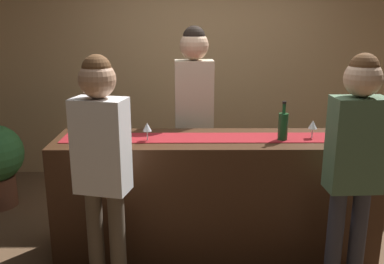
% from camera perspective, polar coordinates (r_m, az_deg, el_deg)
% --- Properties ---
extents(ground_plane, '(10.00, 10.00, 0.00)m').
position_cam_1_polar(ground_plane, '(3.71, 2.95, -15.39)').
color(ground_plane, brown).
extents(back_wall, '(6.00, 0.12, 2.90)m').
position_cam_1_polar(back_wall, '(5.11, 1.97, 10.33)').
color(back_wall, tan).
rests_on(back_wall, ground).
extents(bar_counter, '(2.50, 0.60, 0.97)m').
position_cam_1_polar(bar_counter, '(3.49, 3.06, -8.51)').
color(bar_counter, '#3D2314').
rests_on(bar_counter, ground).
extents(counter_runner_cloth, '(2.38, 0.28, 0.01)m').
position_cam_1_polar(counter_runner_cloth, '(3.32, 3.18, -0.78)').
color(counter_runner_cloth, maroon).
rests_on(counter_runner_cloth, bar_counter).
extents(wine_bottle_clear, '(0.07, 0.07, 0.30)m').
position_cam_1_polar(wine_bottle_clear, '(3.32, -9.10, 1.00)').
color(wine_bottle_clear, '#B2C6C1').
rests_on(wine_bottle_clear, bar_counter).
extents(wine_bottle_green, '(0.07, 0.07, 0.30)m').
position_cam_1_polar(wine_bottle_green, '(3.31, 12.06, 0.81)').
color(wine_bottle_green, '#194723').
rests_on(wine_bottle_green, bar_counter).
extents(wine_glass_near_customer, '(0.07, 0.07, 0.14)m').
position_cam_1_polar(wine_glass_near_customer, '(3.41, 15.82, 0.88)').
color(wine_glass_near_customer, silver).
rests_on(wine_glass_near_customer, bar_counter).
extents(wine_glass_mid_counter, '(0.07, 0.07, 0.14)m').
position_cam_1_polar(wine_glass_mid_counter, '(3.56, 21.23, 1.02)').
color(wine_glass_mid_counter, silver).
rests_on(wine_glass_mid_counter, bar_counter).
extents(wine_glass_far_end, '(0.07, 0.07, 0.14)m').
position_cam_1_polar(wine_glass_far_end, '(3.23, -6.01, 0.59)').
color(wine_glass_far_end, silver).
rests_on(wine_glass_far_end, bar_counter).
extents(bartender, '(0.35, 0.25, 1.81)m').
position_cam_1_polar(bartender, '(3.84, 0.28, 3.95)').
color(bartender, '#26262B').
rests_on(bartender, ground).
extents(customer_sipping, '(0.35, 0.23, 1.68)m').
position_cam_1_polar(customer_sipping, '(2.95, 20.93, -2.69)').
color(customer_sipping, '#33333D').
rests_on(customer_sipping, ground).
extents(customer_browsing, '(0.38, 0.27, 1.67)m').
position_cam_1_polar(customer_browsing, '(2.81, -11.97, -2.99)').
color(customer_browsing, brown).
rests_on(customer_browsing, ground).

